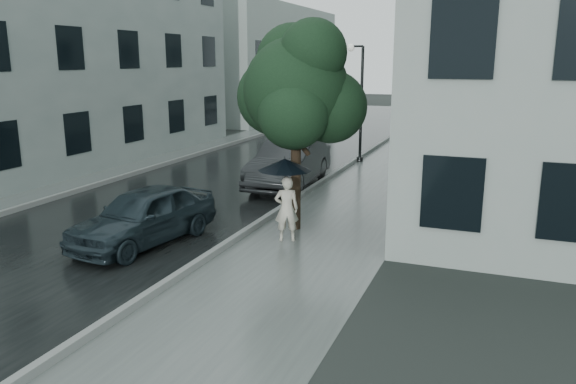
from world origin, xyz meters
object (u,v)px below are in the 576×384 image
at_px(car_near, 144,216).
at_px(street_tree, 298,89).
at_px(lamp_post, 358,95).
at_px(car_far, 289,163).
at_px(pedestrian, 287,209).

bearing_deg(car_near, street_tree, 49.61).
bearing_deg(lamp_post, car_near, -85.58).
distance_m(street_tree, car_far, 5.64).
relative_size(lamp_post, car_near, 1.24).
distance_m(pedestrian, lamp_post, 11.29).
height_order(lamp_post, car_near, lamp_post).
bearing_deg(lamp_post, street_tree, -71.18).
relative_size(pedestrian, lamp_post, 0.32).
height_order(lamp_post, car_far, lamp_post).
relative_size(street_tree, lamp_post, 1.07).
height_order(pedestrian, lamp_post, lamp_post).
relative_size(pedestrian, car_far, 0.33).
xyz_separation_m(lamp_post, car_far, (-0.98, -5.42, -1.99)).
relative_size(street_tree, car_near, 1.32).
bearing_deg(lamp_post, car_far, -86.95).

